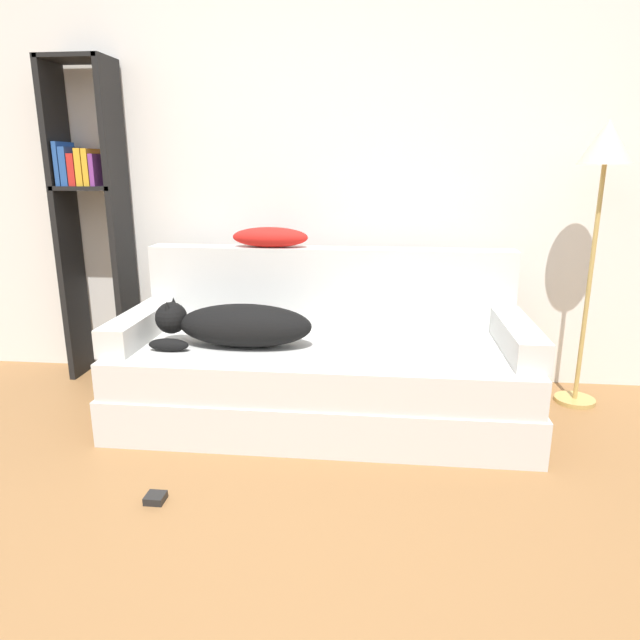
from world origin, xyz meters
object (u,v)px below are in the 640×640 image
object	(u,v)px
couch	(322,382)
throw_pillow	(270,237)
laptop	(368,348)
power_adapter	(155,498)
dog	(236,325)
bookshelf	(90,207)
floor_lamp	(604,167)

from	to	relation	value
couch	throw_pillow	bearing A→B (deg)	131.81
laptop	power_adapter	xyz separation A→B (m)	(-0.81, -0.77, -0.40)
laptop	power_adapter	world-z (taller)	laptop
dog	power_adapter	distance (m)	0.92
throw_pillow	bookshelf	world-z (taller)	bookshelf
couch	bookshelf	distance (m)	1.73
dog	power_adapter	world-z (taller)	dog
dog	throw_pillow	world-z (taller)	throw_pillow
couch	laptop	size ratio (longest dim) A/B	5.62
bookshelf	floor_lamp	world-z (taller)	bookshelf
couch	bookshelf	size ratio (longest dim) A/B	1.11
dog	laptop	distance (m)	0.66
couch	dog	distance (m)	0.53
throw_pillow	floor_lamp	world-z (taller)	floor_lamp
dog	laptop	world-z (taller)	dog
couch	floor_lamp	size ratio (longest dim) A/B	1.37
couch	power_adapter	bearing A→B (deg)	-124.20
laptop	floor_lamp	world-z (taller)	floor_lamp
floor_lamp	dog	bearing A→B (deg)	-166.40
throw_pillow	floor_lamp	bearing A→B (deg)	-0.37
throw_pillow	power_adapter	distance (m)	1.51
throw_pillow	floor_lamp	distance (m)	1.75
throw_pillow	power_adapter	xyz separation A→B (m)	(-0.24, -1.21, -0.88)
dog	bookshelf	world-z (taller)	bookshelf
laptop	floor_lamp	bearing A→B (deg)	22.33
dog	throw_pillow	size ratio (longest dim) A/B	1.87
laptop	bookshelf	world-z (taller)	bookshelf
power_adapter	dog	bearing A→B (deg)	78.79
couch	bookshelf	bearing A→B (deg)	160.69
power_adapter	couch	bearing A→B (deg)	55.80
dog	bookshelf	size ratio (longest dim) A/B	0.42
dog	power_adapter	xyz separation A→B (m)	(-0.15, -0.76, -0.50)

